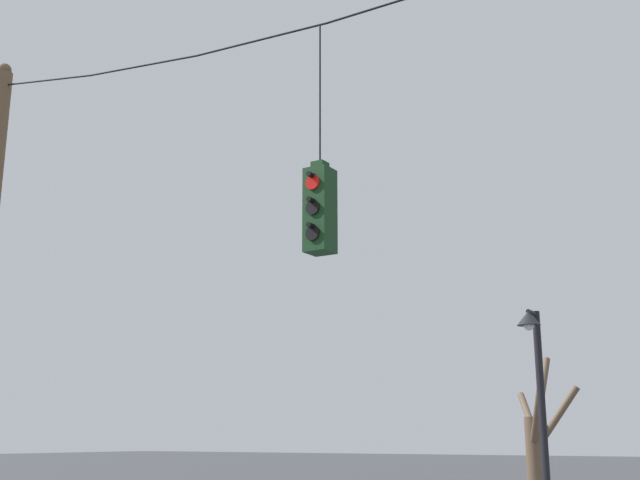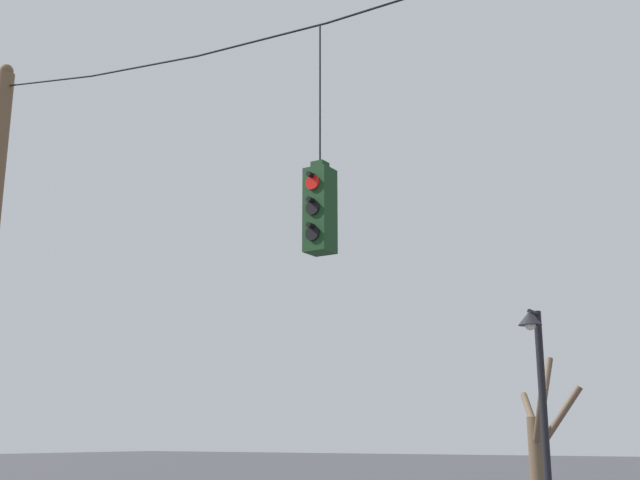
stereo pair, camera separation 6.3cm
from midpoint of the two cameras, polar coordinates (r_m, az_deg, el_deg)
traffic_light_near_left_pole at (r=10.61m, az=-0.17°, el=2.25°), size 0.34×0.58×3.29m
street_lamp at (r=13.19m, az=15.14°, el=-10.89°), size 0.37×0.65×4.30m
bare_tree at (r=19.59m, az=15.09°, el=-14.49°), size 1.87×2.91×4.25m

